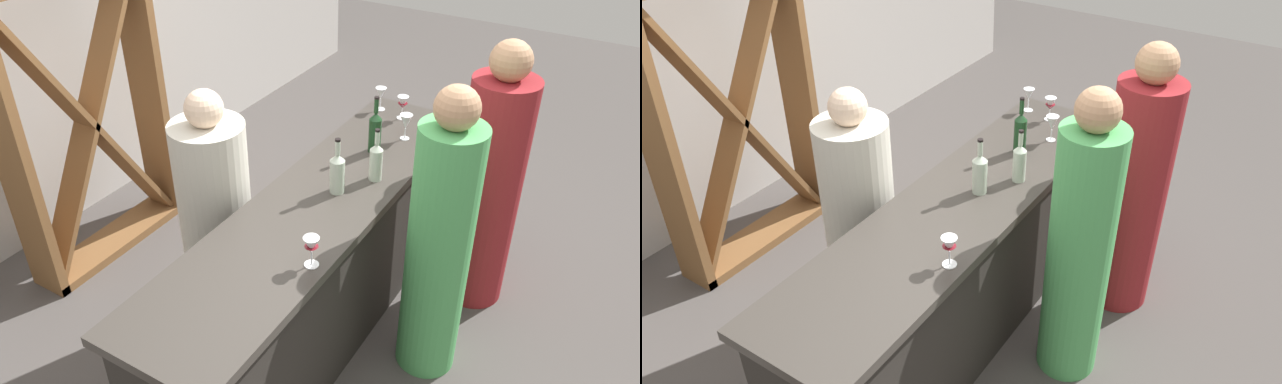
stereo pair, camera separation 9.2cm
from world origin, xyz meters
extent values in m
plane|color=#4C4744|center=(0.00, 0.00, 0.00)|extent=(12.00, 12.00, 0.00)
cube|color=#BCB7B2|center=(0.00, 2.20, 1.40)|extent=(8.00, 0.10, 2.80)
cube|color=#2A2723|center=(0.00, 0.00, 0.43)|extent=(2.47, 0.53, 0.87)
cube|color=#3D3833|center=(0.00, 0.00, 0.89)|extent=(2.55, 0.61, 0.05)
cube|color=brown|center=(-0.57, 1.65, 0.94)|extent=(0.06, 0.28, 1.87)
cube|color=brown|center=(0.49, 1.65, 0.94)|extent=(0.06, 0.28, 1.87)
cube|color=brown|center=(-0.04, 1.65, 0.03)|extent=(1.12, 0.28, 0.06)
cube|color=brown|center=(-0.04, 1.65, 0.94)|extent=(1.03, 0.20, 1.77)
cube|color=brown|center=(-0.04, 1.65, 0.94)|extent=(1.03, 0.20, 1.77)
cylinder|color=#B7C6B2|center=(0.12, -0.03, 1.01)|extent=(0.08, 0.08, 0.18)
cone|color=#B7C6B2|center=(0.12, -0.03, 1.12)|extent=(0.08, 0.08, 0.04)
cylinder|color=#B7C6B2|center=(0.12, -0.03, 1.18)|extent=(0.03, 0.03, 0.08)
cylinder|color=black|center=(0.12, -0.03, 1.22)|extent=(0.03, 0.03, 0.01)
cylinder|color=#B7C6B2|center=(0.33, -0.15, 1.01)|extent=(0.07, 0.07, 0.18)
cone|color=#B7C6B2|center=(0.33, -0.15, 1.11)|extent=(0.07, 0.07, 0.03)
cylinder|color=#B7C6B2|center=(0.33, -0.15, 1.17)|extent=(0.02, 0.02, 0.07)
cylinder|color=black|center=(0.33, -0.15, 1.21)|extent=(0.03, 0.03, 0.01)
cylinder|color=#193D1E|center=(0.59, -0.01, 1.02)|extent=(0.07, 0.07, 0.20)
cone|color=#193D1E|center=(0.59, -0.01, 1.14)|extent=(0.07, 0.07, 0.04)
cylinder|color=#193D1E|center=(0.59, -0.01, 1.20)|extent=(0.03, 0.03, 0.09)
cylinder|color=black|center=(0.59, -0.01, 1.25)|extent=(0.03, 0.03, 0.01)
cylinder|color=white|center=(-0.45, -0.23, 0.92)|extent=(0.07, 0.07, 0.00)
cylinder|color=white|center=(-0.45, -0.23, 0.96)|extent=(0.01, 0.01, 0.07)
cone|color=white|center=(-0.45, -0.23, 1.03)|extent=(0.07, 0.07, 0.08)
cone|color=maroon|center=(-0.45, -0.23, 1.01)|extent=(0.06, 0.06, 0.03)
cylinder|color=white|center=(0.82, -0.10, 0.92)|extent=(0.06, 0.06, 0.00)
cylinder|color=white|center=(0.82, -0.10, 0.95)|extent=(0.01, 0.01, 0.06)
cone|color=white|center=(0.82, -0.10, 1.03)|extent=(0.08, 0.08, 0.09)
cylinder|color=white|center=(1.06, 0.03, 0.92)|extent=(0.06, 0.06, 0.00)
cylinder|color=white|center=(1.06, 0.03, 0.96)|extent=(0.01, 0.01, 0.07)
cone|color=white|center=(1.06, 0.03, 1.03)|extent=(0.07, 0.07, 0.08)
cone|color=maroon|center=(1.06, 0.03, 1.01)|extent=(0.06, 0.06, 0.03)
cylinder|color=white|center=(1.10, 0.21, 0.92)|extent=(0.06, 0.06, 0.00)
cylinder|color=white|center=(1.10, 0.21, 0.96)|extent=(0.01, 0.01, 0.07)
cone|color=white|center=(1.10, 0.21, 1.03)|extent=(0.07, 0.07, 0.08)
cylinder|color=maroon|center=(0.79, -0.64, 0.71)|extent=(0.38, 0.38, 1.43)
sphere|color=tan|center=(0.79, -0.64, 1.53)|extent=(0.22, 0.22, 0.22)
cylinder|color=#4CA559|center=(0.12, -0.61, 0.72)|extent=(0.33, 0.33, 1.44)
sphere|color=tan|center=(0.12, -0.61, 1.53)|extent=(0.21, 0.21, 0.21)
cylinder|color=beige|center=(-0.16, 0.57, 0.63)|extent=(0.40, 0.40, 1.26)
sphere|color=beige|center=(-0.16, 0.57, 1.35)|extent=(0.20, 0.20, 0.20)
camera|label=1|loc=(-2.24, -1.34, 2.69)|focal=34.91mm
camera|label=2|loc=(-2.19, -1.42, 2.69)|focal=34.91mm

